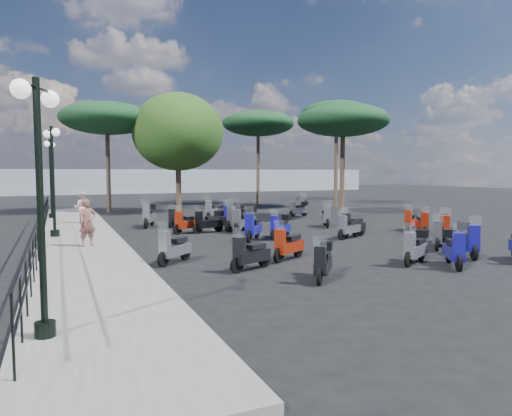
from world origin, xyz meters
name	(u,v)px	position (x,y,z in m)	size (l,w,h in m)	color
ground	(258,240)	(0.00, 0.00, 0.00)	(120.00, 120.00, 0.00)	black
sidewalk	(79,238)	(-6.50, 3.00, 0.07)	(3.00, 30.00, 0.15)	#615E5C
railing	(42,219)	(-7.80, 2.80, 0.90)	(0.04, 26.04, 1.10)	black
lamp_post_0	(40,192)	(-7.49, -8.69, 2.42)	(0.65, 1.09, 3.98)	black
lamp_post_1	(53,174)	(-7.37, 3.33, 2.63)	(0.62, 1.23, 4.35)	black
lamp_post_2	(51,173)	(-7.53, 11.42, 2.63)	(0.56, 1.25, 4.35)	black
woman	(87,223)	(-6.32, 0.29, 0.97)	(0.60, 0.39, 1.64)	brown
pedestrian_far	(82,207)	(-6.12, 8.04, 0.93)	(0.76, 0.59, 1.57)	beige
scooter_0	(323,262)	(-1.19, -6.71, 0.45)	(1.09, 1.22, 1.19)	black
scooter_1	(250,255)	(-2.43, -4.93, 0.43)	(1.46, 0.79, 1.23)	black
scooter_2	(174,249)	(-4.13, -3.18, 0.45)	(1.25, 1.16, 1.28)	black
scooter_3	(187,223)	(-2.05, 3.14, 0.44)	(1.47, 0.89, 1.28)	black
scooter_4	(176,219)	(-1.92, 5.60, 0.41)	(1.04, 1.20, 1.19)	black
scooter_5	(149,216)	(-3.13, 6.17, 0.55)	(0.96, 1.73, 1.46)	black
scooter_6	(288,246)	(-0.77, -4.03, 0.44)	(1.43, 0.94, 1.27)	black
scooter_7	(253,228)	(-0.20, 0.05, 0.49)	(1.19, 1.47, 1.42)	black
scooter_8	(209,222)	(-1.09, 2.97, 0.48)	(1.55, 0.71, 1.27)	black
scooter_9	(233,215)	(1.06, 5.56, 0.48)	(1.44, 0.94, 1.26)	black
scooter_10	(211,211)	(0.74, 8.22, 0.49)	(1.11, 1.53, 1.41)	black
scooter_11	(454,249)	(3.10, -6.83, 0.50)	(1.09, 1.47, 1.34)	black
scooter_12	(416,248)	(2.38, -6.08, 0.48)	(1.46, 0.94, 1.27)	black
scooter_13	(280,227)	(1.04, 0.09, 0.47)	(1.35, 1.07, 1.25)	black
scooter_14	(241,219)	(0.46, 2.97, 0.56)	(1.78, 0.92, 1.49)	black
scooter_15	(241,221)	(0.30, 2.61, 0.51)	(1.21, 1.42, 1.36)	black
scooter_16	(236,211)	(2.38, 8.56, 0.42)	(0.84, 1.39, 1.21)	black
scooter_18	(438,236)	(5.09, -4.26, 0.46)	(1.26, 1.22, 1.31)	black
scooter_19	(352,226)	(3.90, -0.83, 0.46)	(1.60, 0.80, 1.33)	black
scooter_20	(349,228)	(3.57, -1.04, 0.43)	(1.48, 0.81, 1.25)	black
scooter_21	(326,218)	(4.86, 2.71, 0.46)	(0.90, 1.56, 1.34)	black
scooter_22	(299,209)	(6.10, 7.72, 0.45)	(1.45, 0.66, 1.18)	black
scooter_23	(468,241)	(4.76, -5.87, 0.52)	(1.10, 1.53, 1.38)	black
scooter_24	(445,230)	(6.11, -3.59, 0.54)	(1.41, 1.40, 1.44)	black
scooter_25	(411,221)	(7.72, -0.04, 0.43)	(1.36, 0.96, 1.25)	black
scooter_26	(422,224)	(7.21, -1.29, 0.44)	(0.97, 1.41, 1.28)	black
scooter_27	(303,205)	(7.71, 9.96, 0.51)	(1.18, 1.56, 1.47)	black
broadleaf_tree	(178,132)	(0.25, 13.71, 5.34)	(6.07, 6.07, 7.93)	#38281E
pine_0	(258,124)	(8.55, 19.28, 6.77)	(6.14, 6.14, 7.87)	#38281E
pine_1	(337,114)	(11.93, 12.55, 6.96)	(5.34, 5.34, 7.93)	#38281E
pine_2	(107,119)	(-4.07, 15.44, 6.21)	(6.08, 6.08, 7.29)	#38281E
pine_3	(343,121)	(7.83, 5.71, 5.61)	(5.27, 5.27, 6.56)	#38281E
distant_hills	(117,181)	(0.00, 45.00, 1.50)	(70.00, 8.00, 3.00)	gray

